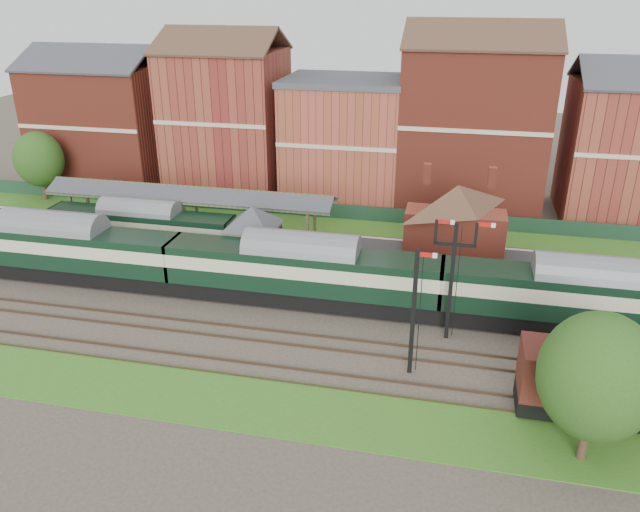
% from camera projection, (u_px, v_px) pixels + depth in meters
% --- Properties ---
extents(ground, '(160.00, 160.00, 0.00)m').
position_uv_depth(ground, '(281.00, 301.00, 45.56)').
color(ground, '#473D33').
rests_on(ground, ground).
extents(grass_back, '(90.00, 4.50, 0.06)m').
position_uv_depth(grass_back, '(326.00, 225.00, 59.85)').
color(grass_back, '#2D6619').
rests_on(grass_back, ground).
extents(grass_front, '(90.00, 5.00, 0.06)m').
position_uv_depth(grass_front, '(222.00, 399.00, 34.83)').
color(grass_front, '#2D6619').
rests_on(grass_front, ground).
extents(fence, '(90.00, 0.12, 1.50)m').
position_uv_depth(fence, '(331.00, 211.00, 61.34)').
color(fence, '#193823').
rests_on(fence, ground).
extents(platform, '(55.00, 3.40, 1.00)m').
position_uv_depth(platform, '(256.00, 240.00, 55.07)').
color(platform, '#2D2D2D').
rests_on(platform, ground).
extents(signal_box, '(5.40, 5.40, 6.00)m').
position_uv_depth(signal_box, '(254.00, 241.00, 47.78)').
color(signal_box, '#6F7C58').
rests_on(signal_box, ground).
extents(brick_hut, '(3.20, 2.64, 2.94)m').
position_uv_depth(brick_hut, '(356.00, 274.00, 46.99)').
color(brick_hut, maroon).
rests_on(brick_hut, ground).
extents(station_building, '(8.10, 8.10, 5.90)m').
position_uv_depth(station_building, '(456.00, 218.00, 50.29)').
color(station_building, maroon).
rests_on(station_building, platform).
extents(canopy, '(26.00, 3.89, 4.08)m').
position_uv_depth(canopy, '(189.00, 191.00, 54.62)').
color(canopy, '#4A4C30').
rests_on(canopy, platform).
extents(semaphore_bracket, '(3.60, 0.25, 8.18)m').
position_uv_depth(semaphore_bracket, '(453.00, 274.00, 39.07)').
color(semaphore_bracket, black).
rests_on(semaphore_bracket, ground).
extents(semaphore_siding, '(1.23, 0.25, 8.00)m').
position_uv_depth(semaphore_siding, '(414.00, 311.00, 35.64)').
color(semaphore_siding, black).
rests_on(semaphore_siding, ground).
extents(town_backdrop, '(69.00, 10.00, 16.00)m').
position_uv_depth(town_backdrop, '(343.00, 132.00, 65.11)').
color(town_backdrop, maroon).
rests_on(town_backdrop, ground).
extents(dmu_train, '(58.59, 3.08, 4.50)m').
position_uv_depth(dmu_train, '(302.00, 271.00, 44.19)').
color(dmu_train, black).
rests_on(dmu_train, ground).
extents(platform_railcar, '(16.41, 2.59, 3.78)m').
position_uv_depth(platform_railcar, '(141.00, 227.00, 53.30)').
color(platform_railcar, black).
rests_on(platform_railcar, ground).
extents(goods_van_b, '(6.83, 2.96, 4.15)m').
position_uv_depth(goods_van_b, '(587.00, 378.00, 32.73)').
color(goods_van_b, black).
rests_on(goods_van_b, ground).
extents(tree_far, '(5.43, 5.43, 7.93)m').
position_uv_depth(tree_far, '(598.00, 377.00, 28.59)').
color(tree_far, '#382619').
rests_on(tree_far, ground).
extents(tree_back, '(5.02, 5.02, 7.34)m').
position_uv_depth(tree_back, '(39.00, 159.00, 65.10)').
color(tree_back, '#382619').
rests_on(tree_back, ground).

